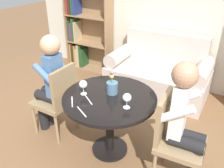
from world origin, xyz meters
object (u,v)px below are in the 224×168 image
chair_left (58,98)px  flower_vase (112,86)px  couch (158,74)px  chair_right (174,136)px  person_left (50,82)px  wine_glass_left (83,85)px  person_right (186,123)px  bookshelf_left (84,32)px  wine_glass_right (127,98)px

chair_left → flower_vase: (0.67, 0.10, 0.29)m
couch → chair_right: 1.69m
couch → chair_left: size_ratio=1.69×
person_left → wine_glass_left: size_ratio=8.11×
chair_right → chair_left: bearing=87.2°
chair_right → person_right: 0.20m
couch → person_right: 1.74m
bookshelf_left → flower_vase: 2.33m
person_left → person_right: 1.54m
chair_left → wine_glass_right: bearing=86.8°
bookshelf_left → chair_left: (0.90, -1.81, -0.21)m
couch → person_left: 1.76m
person_right → wine_glass_right: person_right is taller
wine_glass_right → flower_vase: size_ratio=0.58×
bookshelf_left → flower_vase: size_ratio=5.89×
couch → person_right: person_right is taller
bookshelf_left → flower_vase: (1.57, -1.72, 0.08)m
bookshelf_left → person_left: bearing=-65.9°
chair_left → wine_glass_left: (0.43, -0.06, 0.32)m
person_left → wine_glass_left: 0.54m
chair_right → wine_glass_right: bearing=96.7°
chair_left → flower_vase: bearing=99.3°
couch → person_right: (0.77, -1.52, 0.36)m
couch → chair_left: (-0.68, -1.54, 0.18)m
chair_left → wine_glass_right: (0.92, -0.07, 0.32)m
wine_glass_left → wine_glass_right: bearing=-0.7°
couch → wine_glass_right: bearing=-81.6°
person_left → couch: bearing=154.3°
chair_left → person_left: size_ratio=0.72×
bookshelf_left → flower_vase: bearing=-47.5°
wine_glass_right → flower_vase: bearing=146.5°
chair_left → person_right: bearing=91.7°
chair_left → wine_glass_right: chair_left is taller
chair_left → person_right: 1.47m
couch → bookshelf_left: (-1.58, 0.27, 0.39)m
chair_right → person_left: person_left is taller
chair_right → flower_vase: flower_vase is taller
bookshelf_left → person_right: 2.96m
chair_left → wine_glass_left: 0.54m
couch → wine_glass_left: bearing=-99.1°
chair_left → wine_glass_left: bearing=83.0°
person_right → wine_glass_left: (-1.03, -0.08, 0.14)m
bookshelf_left → flower_vase: bookshelf_left is taller
chair_right → person_right: person_right is taller
chair_right → wine_glass_right: (-0.45, -0.08, 0.32)m
bookshelf_left → chair_left: 2.04m
chair_left → flower_vase: 0.74m
person_left → wine_glass_right: size_ratio=8.28×
person_right → wine_glass_left: person_right is taller
wine_glass_left → chair_left: bearing=172.1°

